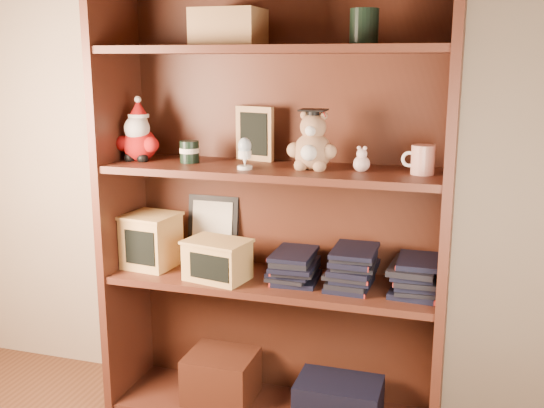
# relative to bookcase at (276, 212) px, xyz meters

# --- Properties ---
(bookcase) EXTENTS (1.20, 0.35, 1.60)m
(bookcase) POSITION_rel_bookcase_xyz_m (0.00, 0.00, 0.00)
(bookcase) COLOR #4E2316
(bookcase) RESTS_ON ground
(shelf_lower) EXTENTS (1.14, 0.33, 0.02)m
(shelf_lower) POSITION_rel_bookcase_xyz_m (0.00, -0.05, -0.24)
(shelf_lower) COLOR #4E2316
(shelf_lower) RESTS_ON ground
(shelf_upper) EXTENTS (1.14, 0.33, 0.02)m
(shelf_upper) POSITION_rel_bookcase_xyz_m (0.00, -0.05, 0.16)
(shelf_upper) COLOR #4E2316
(shelf_upper) RESTS_ON ground
(santa_plush) EXTENTS (0.17, 0.12, 0.24)m
(santa_plush) POSITION_rel_bookcase_xyz_m (-0.50, -0.06, 0.26)
(santa_plush) COLOR #A50F0F
(santa_plush) RESTS_ON shelf_upper
(teachers_tin) EXTENTS (0.07, 0.07, 0.08)m
(teachers_tin) POSITION_rel_bookcase_xyz_m (-0.30, -0.05, 0.21)
(teachers_tin) COLOR black
(teachers_tin) RESTS_ON shelf_upper
(chalkboard_plaque) EXTENTS (0.15, 0.10, 0.19)m
(chalkboard_plaque) POSITION_rel_bookcase_xyz_m (-0.10, 0.06, 0.26)
(chalkboard_plaque) COLOR #9E7547
(chalkboard_plaque) RESTS_ON shelf_upper
(egg_cup) EXTENTS (0.05, 0.05, 0.11)m
(egg_cup) POSITION_rel_bookcase_xyz_m (-0.07, -0.13, 0.23)
(egg_cup) COLOR white
(egg_cup) RESTS_ON shelf_upper
(grad_teddy_bear) EXTENTS (0.17, 0.14, 0.20)m
(grad_teddy_bear) POSITION_rel_bookcase_xyz_m (0.14, -0.06, 0.25)
(grad_teddy_bear) COLOR #A67C58
(grad_teddy_bear) RESTS_ON shelf_upper
(pink_figurine) EXTENTS (0.05, 0.05, 0.09)m
(pink_figurine) POSITION_rel_bookcase_xyz_m (0.31, -0.05, 0.20)
(pink_figurine) COLOR beige
(pink_figurine) RESTS_ON shelf_upper
(teacher_mug) EXTENTS (0.11, 0.07, 0.09)m
(teacher_mug) POSITION_rel_bookcase_xyz_m (0.50, -0.05, 0.22)
(teacher_mug) COLOR silver
(teacher_mug) RESTS_ON shelf_upper
(certificate_frame) EXTENTS (0.20, 0.05, 0.25)m
(certificate_frame) POSITION_rel_bookcase_xyz_m (-0.28, 0.09, -0.10)
(certificate_frame) COLOR black
(certificate_frame) RESTS_ON shelf_lower
(treats_box) EXTENTS (0.20, 0.20, 0.20)m
(treats_box) POSITION_rel_bookcase_xyz_m (-0.47, -0.05, -0.13)
(treats_box) COLOR tan
(treats_box) RESTS_ON shelf_lower
(pencils_box) EXTENTS (0.24, 0.19, 0.14)m
(pencils_box) POSITION_rel_bookcase_xyz_m (-0.18, -0.12, -0.16)
(pencils_box) COLOR tan
(pencils_box) RESTS_ON shelf_lower
(book_stack_left) EXTENTS (0.14, 0.20, 0.11)m
(book_stack_left) POSITION_rel_bookcase_xyz_m (0.09, -0.05, -0.17)
(book_stack_left) COLOR black
(book_stack_left) RESTS_ON shelf_lower
(book_stack_mid) EXTENTS (0.14, 0.20, 0.14)m
(book_stack_mid) POSITION_rel_bookcase_xyz_m (0.29, -0.05, -0.16)
(book_stack_mid) COLOR black
(book_stack_mid) RESTS_ON shelf_lower
(book_stack_right) EXTENTS (0.14, 0.20, 0.11)m
(book_stack_right) POSITION_rel_bookcase_xyz_m (0.50, -0.05, -0.17)
(book_stack_right) COLOR black
(book_stack_right) RESTS_ON shelf_lower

